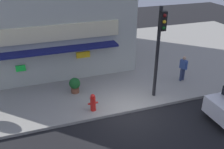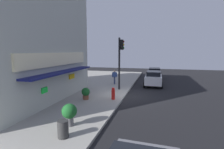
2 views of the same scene
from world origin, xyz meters
name	(u,v)px [view 1 (image 1 of 2)]	position (x,y,z in m)	size (l,w,h in m)	color
ground_plane	(130,113)	(0.00, 0.00, 0.00)	(49.61, 49.61, 0.00)	black
sidewalk	(95,62)	(0.00, 6.91, 0.08)	(33.07, 13.81, 0.15)	gray
traffic_light	(159,42)	(1.87, 0.89, 3.36)	(0.32, 0.58, 5.00)	black
fire_hydrant	(93,103)	(-1.78, 0.68, 0.61)	(0.52, 0.28, 0.94)	red
pedestrian	(183,67)	(4.41, 2.08, 1.04)	(0.42, 0.58, 1.62)	navy
potted_plant_by_window	(75,85)	(-2.30, 2.76, 0.66)	(0.64, 0.64, 0.92)	brown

